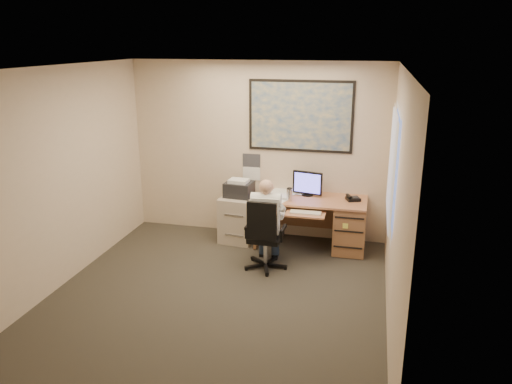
% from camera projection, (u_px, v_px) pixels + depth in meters
% --- Properties ---
extents(room_shell, '(4.00, 4.50, 2.70)m').
position_uv_depth(room_shell, '(212.00, 192.00, 5.60)').
color(room_shell, '#322E26').
rests_on(room_shell, ground).
extents(desk, '(1.60, 0.97, 1.11)m').
position_uv_depth(desk, '(334.00, 220.00, 7.36)').
color(desk, '#C17C52').
rests_on(desk, ground).
extents(world_map, '(1.56, 0.03, 1.06)m').
position_uv_depth(world_map, '(300.00, 116.00, 7.37)').
color(world_map, '#1E4C93').
rests_on(world_map, room_shell).
extents(wall_calendar, '(0.28, 0.01, 0.42)m').
position_uv_depth(wall_calendar, '(251.00, 167.00, 7.78)').
color(wall_calendar, white).
rests_on(wall_calendar, room_shell).
extents(window_blinds, '(0.06, 1.40, 1.30)m').
position_uv_depth(window_blinds, '(393.00, 167.00, 5.85)').
color(window_blinds, silver).
rests_on(window_blinds, room_shell).
extents(filing_cabinet, '(0.55, 0.65, 0.97)m').
position_uv_depth(filing_cabinet, '(239.00, 214.00, 7.67)').
color(filing_cabinet, '#BDAD98').
rests_on(filing_cabinet, ground).
extents(office_chair, '(0.61, 0.61, 1.00)m').
position_uv_depth(office_chair, '(265.00, 249.00, 6.71)').
color(office_chair, black).
rests_on(office_chair, ground).
extents(person, '(0.56, 0.76, 1.23)m').
position_uv_depth(person, '(266.00, 224.00, 6.68)').
color(person, white).
rests_on(person, office_chair).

